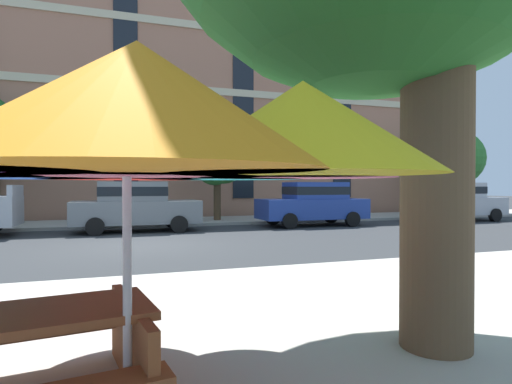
% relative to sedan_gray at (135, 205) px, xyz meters
% --- Properties ---
extents(ground_plane, '(120.00, 120.00, 0.00)m').
position_rel_sedan_gray_xyz_m(ground_plane, '(-0.15, -3.70, -0.95)').
color(ground_plane, '#2D3033').
extents(sidewalk_far, '(56.00, 3.60, 0.12)m').
position_rel_sedan_gray_xyz_m(sidewalk_far, '(-0.15, 3.10, -0.89)').
color(sidewalk_far, '#9E998E').
rests_on(sidewalk_far, ground).
extents(apartment_building, '(40.52, 12.08, 12.80)m').
position_rel_sedan_gray_xyz_m(apartment_building, '(-0.15, 11.29, 5.45)').
color(apartment_building, '#A87056').
rests_on(apartment_building, ground).
extents(sedan_gray, '(4.40, 1.98, 1.78)m').
position_rel_sedan_gray_xyz_m(sedan_gray, '(0.00, 0.00, 0.00)').
color(sedan_gray, slate).
rests_on(sedan_gray, ground).
extents(sedan_blue, '(4.40, 1.98, 1.78)m').
position_rel_sedan_gray_xyz_m(sedan_blue, '(7.00, 0.00, 0.00)').
color(sedan_blue, navy).
rests_on(sedan_blue, ground).
extents(sedan_silver, '(4.40, 1.98, 1.78)m').
position_rel_sedan_gray_xyz_m(sedan_silver, '(14.36, 0.00, 0.00)').
color(sedan_silver, '#A8AAB2').
rests_on(sedan_silver, ground).
extents(street_tree_middle, '(2.57, 2.26, 3.87)m').
position_rel_sedan_gray_xyz_m(street_tree_middle, '(3.67, 2.69, 1.82)').
color(street_tree_middle, '#4C3823').
rests_on(street_tree_middle, ground).
extents(street_tree_right, '(3.36, 3.39, 4.78)m').
position_rel_sedan_gray_xyz_m(street_tree_right, '(16.92, 3.19, 2.26)').
color(street_tree_right, brown).
rests_on(street_tree_right, ground).
extents(patio_umbrella, '(3.93, 3.93, 2.27)m').
position_rel_sedan_gray_xyz_m(patio_umbrella, '(-0.68, -12.70, 1.00)').
color(patio_umbrella, silver).
rests_on(patio_umbrella, ground).
extents(picnic_table, '(2.00, 1.77, 0.77)m').
position_rel_sedan_gray_xyz_m(picnic_table, '(-1.41, -12.43, -0.46)').
color(picnic_table, brown).
rests_on(picnic_table, ground).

